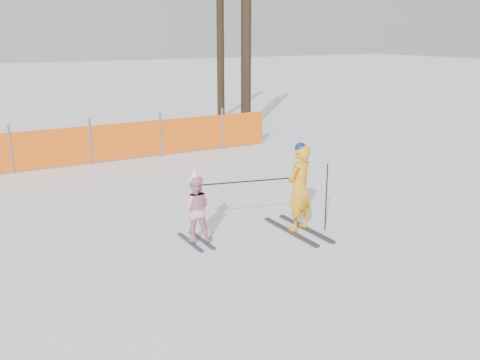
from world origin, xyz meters
TOP-DOWN VIEW (x-y plane):
  - ground at (0.00, 0.00)m, footprint 120.00×120.00m
  - adult at (0.99, 0.12)m, footprint 0.65×1.59m
  - child at (-0.83, 0.56)m, footprint 0.69×0.93m
  - ski_poles at (0.67, 0.16)m, footprint 2.16×0.63m
  - tree_trunks at (5.53, 10.46)m, footprint 0.97×3.54m

SIDE VIEW (x-z plane):
  - ground at x=0.00m, z-range 0.00..0.00m
  - child at x=-0.83m, z-range -0.06..1.27m
  - adult at x=0.99m, z-range -0.01..1.62m
  - ski_poles at x=0.67m, z-range 0.22..1.46m
  - tree_trunks at x=5.53m, z-range -0.42..6.87m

